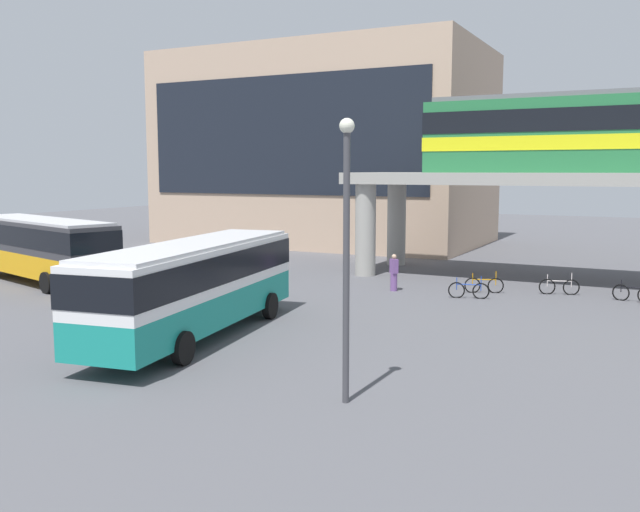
# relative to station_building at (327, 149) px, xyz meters

# --- Properties ---
(ground_plane) EXTENTS (120.00, 120.00, 0.00)m
(ground_plane) POSITION_rel_station_building_xyz_m (9.46, -18.90, -7.29)
(ground_plane) COLOR #515156
(station_building) EXTENTS (23.94, 14.45, 14.58)m
(station_building) POSITION_rel_station_building_xyz_m (0.00, 0.00, 0.00)
(station_building) COLOR tan
(station_building) RESTS_ON ground_plane
(elevated_platform) EXTENTS (26.48, 6.31, 5.49)m
(elevated_platform) POSITION_rel_station_building_xyz_m (21.84, -12.86, -2.62)
(elevated_platform) COLOR #9E9B93
(elevated_platform) RESTS_ON ground_plane
(train) EXTENTS (20.36, 2.96, 3.84)m
(train) POSITION_rel_station_building_xyz_m (22.74, -12.86, 0.17)
(train) COLOR #26723F
(train) RESTS_ON elevated_platform
(bus_main) EXTENTS (4.14, 11.29, 3.22)m
(bus_main) POSITION_rel_station_building_xyz_m (10.14, -30.57, -5.30)
(bus_main) COLOR teal
(bus_main) RESTS_ON ground_plane
(bus_secondary) EXTENTS (11.31, 5.57, 3.22)m
(bus_secondary) POSITION_rel_station_building_xyz_m (-3.66, -24.80, -5.30)
(bus_secondary) COLOR orange
(bus_secondary) RESTS_ON ground_plane
(bicycle_silver) EXTENTS (1.73, 0.58, 1.04)m
(bicycle_silver) POSITION_rel_station_building_xyz_m (19.95, -16.57, -6.93)
(bicycle_silver) COLOR black
(bicycle_silver) RESTS_ON ground_plane
(bicycle_blue) EXTENTS (1.75, 0.48, 1.04)m
(bicycle_blue) POSITION_rel_station_building_xyz_m (16.52, -19.36, -6.93)
(bicycle_blue) COLOR black
(bicycle_blue) RESTS_ON ground_plane
(bicycle_orange) EXTENTS (1.69, 0.70, 1.04)m
(bicycle_orange) POSITION_rel_station_building_xyz_m (16.79, -17.68, -6.93)
(bicycle_orange) COLOR black
(bicycle_orange) RESTS_ON ground_plane
(bicycle_black) EXTENTS (1.74, 0.53, 1.04)m
(bicycle_black) POSITION_rel_station_building_xyz_m (23.04, -16.99, -6.93)
(bicycle_black) COLOR black
(bicycle_black) RESTS_ON ground_plane
(pedestrian_by_bike_rack) EXTENTS (0.47, 0.46, 1.73)m
(pedestrian_by_bike_rack) POSITION_rel_station_building_xyz_m (12.88, -19.04, -6.48)
(pedestrian_by_bike_rack) COLOR #724C8C
(pedestrian_by_bike_rack) RESTS_ON ground_plane
(lamp_post) EXTENTS (0.36, 0.36, 6.81)m
(lamp_post) POSITION_rel_station_building_xyz_m (17.40, -34.27, -3.31)
(lamp_post) COLOR #3F3F44
(lamp_post) RESTS_ON ground_plane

